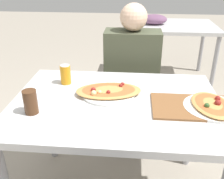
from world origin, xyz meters
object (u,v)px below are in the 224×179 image
Objects in this scene: pizza_main at (108,91)px; pizza_second at (212,106)px; person_seated at (132,67)px; soda_can at (66,74)px; dining_table at (116,112)px; drink_glass at (30,102)px; chair_far_seated at (131,85)px.

pizza_main is 0.59m from pizza_second.
person_seated is 3.61× the size of pizza_second.
dining_table is at bearing -31.85° from soda_can.
pizza_second is at bearing 7.46° from drink_glass.
pizza_main is 0.32m from soda_can.
drink_glass is (-0.09, -0.38, 0.00)m from soda_can.
drink_glass reaches higher than pizza_second.
person_seated is 9.28× the size of drink_glass.
dining_table is 3.59× the size of pizza_second.
person_seated reaches higher than chair_far_seated.
pizza_main is at bearing 122.64° from dining_table.
person_seated is at bearing 77.00° from pizza_main.
soda_can is at bearing 52.31° from chair_far_seated.
pizza_main reaches higher than dining_table.
chair_far_seated is 0.95m from pizza_second.
soda_can is at bearing 155.63° from pizza_main.
pizza_main is (-0.13, -0.67, 0.27)m from chair_far_seated.
pizza_second is at bearing -4.40° from dining_table.
pizza_main is at bearing 79.06° from chair_far_seated.
chair_far_seated reaches higher than pizza_second.
person_seated is 0.58m from pizza_main.
chair_far_seated is 6.92× the size of soda_can.
chair_far_seated is at bearing 119.09° from pizza_second.
chair_far_seated is at bearing -90.00° from person_seated.
person_seated is at bearing 83.07° from dining_table.
soda_can is (-0.29, 0.13, 0.04)m from pizza_main.
pizza_main is at bearing 77.00° from person_seated.
drink_glass reaches higher than soda_can.
soda_can is at bearing 148.15° from dining_table.
chair_far_seated is 2.62× the size of pizza_second.
person_seated is at bearing 57.86° from drink_glass.
chair_far_seated is at bearing 61.05° from drink_glass.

